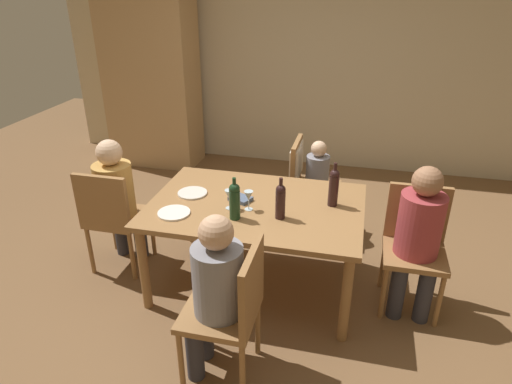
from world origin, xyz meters
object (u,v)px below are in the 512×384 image
object	(u,v)px
wine_bottle_dark_red	(334,186)
dining_table	(256,213)
dinner_plate_guest_left	(174,213)
wine_glass_near_left	(229,195)
wine_glass_centre	(249,197)
dinner_plate_host	(192,193)
armoire_cabinet	(152,79)
person_woman_host	(117,194)
chair_near	(233,305)
chair_left_end	(112,214)
person_man_bearded	(214,287)
chair_far_right	(304,175)
handbag	(351,226)
wine_bottle_short_olive	(235,200)
wine_bottle_tall_green	(280,200)
chair_right_end	(415,239)
person_child_small	(319,180)
person_man_guest	(419,232)

from	to	relation	value
wine_bottle_dark_red	dining_table	bearing A→B (deg)	-168.10
dinner_plate_guest_left	wine_glass_near_left	bearing A→B (deg)	25.43
wine_glass_centre	dinner_plate_host	xyz separation A→B (m)	(-0.50, 0.15, -0.10)
armoire_cabinet	person_woman_host	xyz separation A→B (m)	(0.72, -2.27, -0.44)
armoire_cabinet	chair_near	xyz separation A→B (m)	(1.99, -3.23, -0.56)
chair_left_end	chair_near	xyz separation A→B (m)	(1.27, -0.84, 0.00)
chair_near	wine_bottle_dark_red	size ratio (longest dim) A/B	2.71
wine_bottle_dark_red	person_man_bearded	bearing A→B (deg)	-119.23
wine_bottle_dark_red	chair_far_right	bearing A→B (deg)	111.77
wine_glass_near_left	handbag	bearing A→B (deg)	49.74
person_man_bearded	wine_bottle_short_olive	bearing A→B (deg)	5.65
chair_left_end	wine_bottle_tall_green	size ratio (longest dim) A/B	2.98
chair_near	wine_bottle_tall_green	xyz separation A→B (m)	(0.13, 0.76, 0.33)
chair_left_end	person_man_bearded	xyz separation A→B (m)	(1.15, -0.84, 0.12)
person_man_bearded	handbag	distance (m)	2.07
chair_right_end	chair_near	bearing A→B (deg)	42.91
person_child_small	dinner_plate_host	bearing A→B (deg)	-46.03
chair_right_end	person_man_guest	xyz separation A→B (m)	(0.00, -0.11, 0.13)
person_woman_host	person_child_small	bearing A→B (deg)	29.99
armoire_cabinet	person_man_bearded	world-z (taller)	armoire_cabinet
chair_far_right	person_man_guest	xyz separation A→B (m)	(0.94, -0.95, 0.07)
dinner_plate_host	handbag	distance (m)	1.64
armoire_cabinet	dinner_plate_guest_left	xyz separation A→B (m)	(1.36, -2.59, -0.36)
dinner_plate_guest_left	wine_glass_centre	bearing A→B (deg)	20.51
chair_far_right	wine_bottle_dark_red	size ratio (longest dim) A/B	2.71
chair_right_end	person_man_bearded	distance (m)	1.58
person_woman_host	chair_left_end	bearing A→B (deg)	-90.00
dinner_plate_host	wine_bottle_short_olive	bearing A→B (deg)	-34.37
chair_near	chair_left_end	bearing A→B (deg)	56.41
chair_right_end	person_woman_host	size ratio (longest dim) A/B	0.81
wine_glass_centre	person_woman_host	bearing A→B (deg)	173.83
chair_left_end	person_man_guest	world-z (taller)	person_man_guest
person_woman_host	wine_bottle_tall_green	distance (m)	1.42
wine_bottle_dark_red	dinner_plate_host	distance (m)	1.10
wine_glass_near_left	dinner_plate_host	distance (m)	0.40
dinner_plate_host	armoire_cabinet	bearing A→B (deg)	121.40
chair_far_right	person_child_small	xyz separation A→B (m)	(0.15, 0.00, -0.03)
dining_table	wine_bottle_dark_red	size ratio (longest dim) A/B	4.70
wine_glass_near_left	person_woman_host	bearing A→B (deg)	172.10
wine_bottle_dark_red	dinner_plate_host	bearing A→B (deg)	-176.40
person_child_small	wine_bottle_dark_red	xyz separation A→B (m)	(0.18, -0.81, 0.32)
armoire_cabinet	chair_far_right	world-z (taller)	armoire_cabinet
chair_far_right	dinner_plate_host	distance (m)	1.17
dinner_plate_guest_left	dinner_plate_host	bearing A→B (deg)	87.77
wine_bottle_dark_red	dinner_plate_guest_left	size ratio (longest dim) A/B	1.44
armoire_cabinet	person_man_bearded	xyz separation A→B (m)	(1.87, -3.23, -0.45)
person_child_small	handbag	distance (m)	0.56
person_child_small	dinner_plate_host	world-z (taller)	person_child_small
person_woman_host	wine_glass_near_left	distance (m)	1.03
person_man_guest	wine_glass_centre	size ratio (longest dim) A/B	7.69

